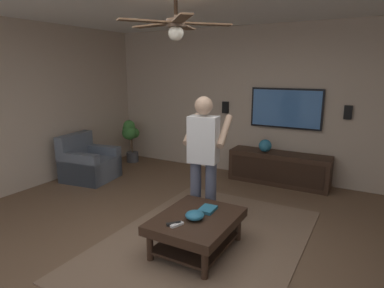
{
  "coord_description": "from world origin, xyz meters",
  "views": [
    {
      "loc": [
        -2.78,
        -1.74,
        1.96
      ],
      "look_at": [
        0.77,
        0.27,
        1.03
      ],
      "focal_mm": 30.93,
      "sensor_mm": 36.0,
      "label": 1
    }
  ],
  "objects": [
    {
      "name": "remote_white",
      "position": [
        -0.17,
        -0.08,
        0.41
      ],
      "size": [
        0.16,
        0.09,
        0.02
      ],
      "primitive_type": "cube",
      "rotation": [
        0.0,
        0.0,
        5.94
      ],
      "color": "white",
      "rests_on": "coffee_table"
    },
    {
      "name": "area_rug",
      "position": [
        0.32,
        -0.15,
        0.01
      ],
      "size": [
        2.95,
        2.08,
        0.01
      ],
      "primitive_type": "cube",
      "color": "#7A604C",
      "rests_on": "ground"
    },
    {
      "name": "potted_plant_tall",
      "position": [
        2.55,
        2.78,
        0.61
      ],
      "size": [
        0.43,
        0.32,
        0.92
      ],
      "color": "#4C4C51",
      "rests_on": "ground"
    },
    {
      "name": "coffee_table",
      "position": [
        0.12,
        -0.15,
        0.3
      ],
      "size": [
        1.0,
        0.8,
        0.4
      ],
      "color": "#332116",
      "rests_on": "ground"
    },
    {
      "name": "person_standing",
      "position": [
        0.77,
        0.1,
        0.93
      ],
      "size": [
        0.59,
        0.6,
        1.64
      ],
      "rotation": [
        0.0,
        0.0,
        0.15
      ],
      "color": "#4C5166",
      "rests_on": "ground"
    },
    {
      "name": "armchair",
      "position": [
        1.29,
        2.72,
        0.28
      ],
      "size": [
        0.91,
        0.92,
        0.82
      ],
      "rotation": [
        0.0,
        0.0,
        -1.43
      ],
      "color": "slate",
      "rests_on": "ground"
    },
    {
      "name": "book",
      "position": [
        0.31,
        -0.18,
        0.42
      ],
      "size": [
        0.23,
        0.17,
        0.04
      ],
      "primitive_type": "cube",
      "rotation": [
        0.0,
        0.0,
        0.05
      ],
      "color": "teal",
      "rests_on": "coffee_table"
    },
    {
      "name": "remote_black",
      "position": [
        -0.17,
        -0.04,
        0.41
      ],
      "size": [
        0.14,
        0.13,
        0.02
      ],
      "primitive_type": "cube",
      "rotation": [
        0.0,
        0.0,
        2.4
      ],
      "color": "black",
      "rests_on": "coffee_table"
    },
    {
      "name": "vase_round",
      "position": [
        2.71,
        -0.09,
        0.66
      ],
      "size": [
        0.22,
        0.22,
        0.22
      ],
      "primitive_type": "sphere",
      "color": "teal",
      "rests_on": "media_console"
    },
    {
      "name": "media_console",
      "position": [
        2.75,
        -0.34,
        0.28
      ],
      "size": [
        0.45,
        1.7,
        0.55
      ],
      "rotation": [
        0.0,
        0.0,
        3.14
      ],
      "color": "#332116",
      "rests_on": "ground"
    },
    {
      "name": "wall_back_tv",
      "position": [
        3.08,
        0.0,
        1.36
      ],
      "size": [
        0.1,
        6.67,
        2.72
      ],
      "primitive_type": "cube",
      "color": "#BCA893",
      "rests_on": "ground"
    },
    {
      "name": "wall_speaker_right",
      "position": [
        3.0,
        0.81,
        1.25
      ],
      "size": [
        0.06,
        0.12,
        0.22
      ],
      "primitive_type": "cube",
      "color": "black"
    },
    {
      "name": "bowl",
      "position": [
        0.05,
        -0.16,
        0.45
      ],
      "size": [
        0.2,
        0.2,
        0.09
      ],
      "primitive_type": "ellipsoid",
      "color": "teal",
      "rests_on": "coffee_table"
    },
    {
      "name": "ground_plane",
      "position": [
        0.0,
        0.0,
        0.0
      ],
      "size": [
        7.76,
        7.76,
        0.0
      ],
      "primitive_type": "plane",
      "color": "brown"
    },
    {
      "name": "wall_speaker_left",
      "position": [
        3.0,
        -1.32,
        1.28
      ],
      "size": [
        0.06,
        0.12,
        0.22
      ],
      "primitive_type": "cube",
      "color": "black"
    },
    {
      "name": "ceiling_fan",
      "position": [
        0.25,
        0.18,
        2.39
      ],
      "size": [
        1.13,
        1.07,
        0.46
      ],
      "color": "#4C3828"
    },
    {
      "name": "tv",
      "position": [
        2.99,
        -0.34,
        1.29
      ],
      "size": [
        0.05,
        1.23,
        0.69
      ],
      "rotation": [
        0.0,
        0.0,
        3.14
      ],
      "color": "black"
    }
  ]
}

